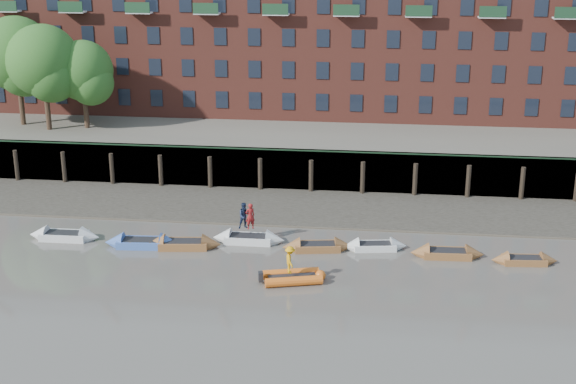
% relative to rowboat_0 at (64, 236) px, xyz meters
% --- Properties ---
extents(ground, '(220.00, 220.00, 0.00)m').
position_rel_rowboat_0_xyz_m(ground, '(17.34, -9.91, -0.25)').
color(ground, '#5A564E').
rests_on(ground, ground).
extents(foreshore, '(110.00, 8.00, 0.50)m').
position_rel_rowboat_0_xyz_m(foreshore, '(17.34, 8.09, -0.25)').
color(foreshore, '#3D382F').
rests_on(foreshore, ground).
extents(mud_band, '(110.00, 1.60, 0.10)m').
position_rel_rowboat_0_xyz_m(mud_band, '(17.34, 4.69, -0.25)').
color(mud_band, '#4C4336').
rests_on(mud_band, ground).
extents(river_wall, '(110.00, 1.23, 3.30)m').
position_rel_rowboat_0_xyz_m(river_wall, '(17.34, 12.47, 1.35)').
color(river_wall, '#2D2A26').
rests_on(river_wall, ground).
extents(bank_terrace, '(110.00, 28.00, 3.20)m').
position_rel_rowboat_0_xyz_m(bank_terrace, '(17.34, 26.09, 1.35)').
color(bank_terrace, '#5E594D').
rests_on(bank_terrace, ground).
extents(apartment_terrace, '(80.60, 15.56, 20.98)m').
position_rel_rowboat_0_xyz_m(apartment_terrace, '(17.34, 27.09, 12.58)').
color(apartment_terrace, brown).
rests_on(apartment_terrace, bank_terrace).
extents(tree_cluster, '(11.76, 7.74, 9.40)m').
position_rel_rowboat_0_xyz_m(tree_cluster, '(-8.28, 17.44, 8.76)').
color(tree_cluster, '#3A281C').
rests_on(tree_cluster, bank_terrace).
extents(rowboat_0, '(4.79, 1.43, 1.39)m').
position_rel_rowboat_0_xyz_m(rowboat_0, '(0.00, 0.00, 0.00)').
color(rowboat_0, silver).
rests_on(rowboat_0, ground).
extents(rowboat_1, '(4.95, 1.74, 1.41)m').
position_rel_rowboat_0_xyz_m(rowboat_1, '(5.49, -0.62, 0.00)').
color(rowboat_1, '#3F62AD').
rests_on(rowboat_1, ground).
extents(rowboat_2, '(4.98, 1.96, 1.41)m').
position_rel_rowboat_0_xyz_m(rowboat_2, '(8.22, -0.52, 0.00)').
color(rowboat_2, brown).
rests_on(rowboat_2, ground).
extents(rowboat_3, '(4.78, 1.39, 1.39)m').
position_rel_rowboat_0_xyz_m(rowboat_3, '(12.23, 0.92, -0.00)').
color(rowboat_3, silver).
rests_on(rowboat_3, ground).
extents(rowboat_4, '(4.66, 2.02, 1.31)m').
position_rel_rowboat_0_xyz_m(rowboat_4, '(16.84, 0.14, -0.01)').
color(rowboat_4, brown).
rests_on(rowboat_4, ground).
extents(rowboat_5, '(4.30, 1.84, 1.21)m').
position_rel_rowboat_0_xyz_m(rowboat_5, '(20.48, 0.71, -0.03)').
color(rowboat_5, silver).
rests_on(rowboat_5, ground).
extents(rowboat_6, '(4.63, 1.51, 1.33)m').
position_rel_rowboat_0_xyz_m(rowboat_6, '(25.02, -0.02, -0.01)').
color(rowboat_6, brown).
rests_on(rowboat_6, ground).
extents(rowboat_7, '(4.12, 1.49, 1.17)m').
position_rel_rowboat_0_xyz_m(rowboat_7, '(29.68, -0.48, -0.04)').
color(rowboat_7, brown).
rests_on(rowboat_7, ground).
extents(rib_tender, '(3.77, 2.55, 0.63)m').
position_rel_rowboat_0_xyz_m(rib_tender, '(15.93, -4.77, 0.03)').
color(rib_tender, orange).
rests_on(rib_tender, ground).
extents(person_rower_a, '(0.76, 0.69, 1.75)m').
position_rel_rowboat_0_xyz_m(person_rower_a, '(12.35, 1.01, 1.56)').
color(person_rower_a, maroon).
rests_on(person_rower_a, rowboat_3).
extents(person_rower_b, '(1.05, 0.96, 1.76)m').
position_rel_rowboat_0_xyz_m(person_rower_b, '(11.97, 1.03, 1.57)').
color(person_rower_b, '#19233F').
rests_on(person_rower_b, rowboat_3).
extents(person_rib_crew, '(0.89, 1.19, 1.63)m').
position_rel_rowboat_0_xyz_m(person_rib_crew, '(15.66, -4.90, 1.16)').
color(person_rib_crew, orange).
rests_on(person_rib_crew, rib_tender).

